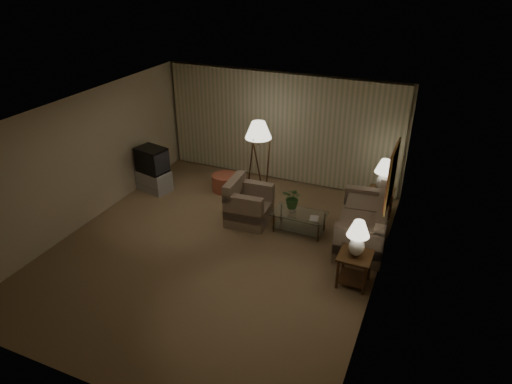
# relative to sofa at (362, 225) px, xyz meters

# --- Properties ---
(ground) EXTENTS (7.00, 7.00, 0.00)m
(ground) POSITION_rel_sofa_xyz_m (-2.50, -1.31, -0.39)
(ground) COLOR olive
(ground) RESTS_ON ground
(room_shell) EXTENTS (6.04, 7.02, 2.72)m
(room_shell) POSITION_rel_sofa_xyz_m (-2.48, 0.20, 1.35)
(room_shell) COLOR beige
(room_shell) RESTS_ON ground
(sofa) EXTENTS (1.96, 1.26, 0.79)m
(sofa) POSITION_rel_sofa_xyz_m (0.00, 0.00, 0.00)
(sofa) COLOR gray
(sofa) RESTS_ON ground
(armchair) EXTENTS (1.00, 0.96, 0.75)m
(armchair) POSITION_rel_sofa_xyz_m (-2.35, -0.13, -0.02)
(armchair) COLOR gray
(armchair) RESTS_ON ground
(side_table_near) EXTENTS (0.56, 0.56, 0.60)m
(side_table_near) POSITION_rel_sofa_xyz_m (0.15, -1.35, 0.02)
(side_table_near) COLOR #341D0E
(side_table_near) RESTS_ON ground
(side_table_far) EXTENTS (0.55, 0.46, 0.60)m
(side_table_far) POSITION_rel_sofa_xyz_m (0.15, 1.25, 0.01)
(side_table_far) COLOR #341D0E
(side_table_far) RESTS_ON ground
(table_lamp_near) EXTENTS (0.38, 0.38, 0.66)m
(table_lamp_near) POSITION_rel_sofa_xyz_m (0.15, -1.35, 0.59)
(table_lamp_near) COLOR silver
(table_lamp_near) RESTS_ON side_table_near
(table_lamp_far) EXTENTS (0.41, 0.41, 0.70)m
(table_lamp_far) POSITION_rel_sofa_xyz_m (0.15, 1.25, 0.62)
(table_lamp_far) COLOR silver
(table_lamp_far) RESTS_ON side_table_far
(coffee_table) EXTENTS (1.08, 0.59, 0.41)m
(coffee_table) POSITION_rel_sofa_xyz_m (-1.24, -0.10, -0.12)
(coffee_table) COLOR silver
(coffee_table) RESTS_ON ground
(tv_cabinet) EXTENTS (0.99, 0.83, 0.50)m
(tv_cabinet) POSITION_rel_sofa_xyz_m (-5.05, 0.30, -0.14)
(tv_cabinet) COLOR #A3A2A5
(tv_cabinet) RESTS_ON ground
(crt_tv) EXTENTS (0.90, 0.79, 0.59)m
(crt_tv) POSITION_rel_sofa_xyz_m (-5.05, 0.30, 0.40)
(crt_tv) COLOR black
(crt_tv) RESTS_ON tv_cabinet
(floor_lamp) EXTENTS (0.59, 0.59, 1.83)m
(floor_lamp) POSITION_rel_sofa_xyz_m (-2.62, 1.00, 0.57)
(floor_lamp) COLOR #341D0E
(floor_lamp) RESTS_ON ground
(ottoman) EXTENTS (0.63, 0.63, 0.40)m
(ottoman) POSITION_rel_sofa_xyz_m (-3.48, 0.96, -0.19)
(ottoman) COLOR #9F4936
(ottoman) RESTS_ON ground
(vase) EXTENTS (0.18, 0.18, 0.16)m
(vase) POSITION_rel_sofa_xyz_m (-1.39, -0.10, 0.10)
(vase) COLOR white
(vase) RESTS_ON coffee_table
(flowers) EXTENTS (0.47, 0.43, 0.45)m
(flowers) POSITION_rel_sofa_xyz_m (-1.39, -0.10, 0.40)
(flowers) COLOR #3B692F
(flowers) RESTS_ON vase
(book) EXTENTS (0.21, 0.26, 0.02)m
(book) POSITION_rel_sofa_xyz_m (-0.99, -0.20, 0.03)
(book) COLOR olive
(book) RESTS_ON coffee_table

